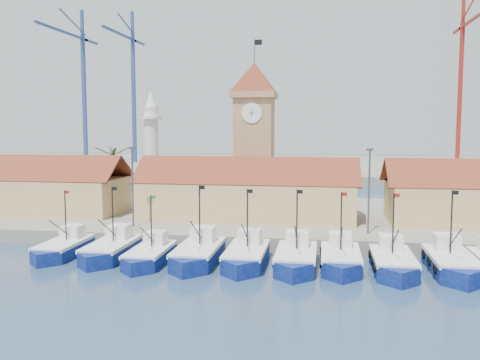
% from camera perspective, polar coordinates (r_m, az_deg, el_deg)
% --- Properties ---
extents(ground, '(400.00, 400.00, 0.00)m').
position_cam_1_polar(ground, '(47.90, -2.55, -9.79)').
color(ground, navy).
rests_on(ground, ground).
extents(quay, '(140.00, 32.00, 1.50)m').
position_cam_1_polar(quay, '(70.86, 1.30, -4.04)').
color(quay, gray).
rests_on(quay, ground).
extents(terminal, '(240.00, 80.00, 2.00)m').
position_cam_1_polar(terminal, '(155.93, 5.47, 1.43)').
color(terminal, gray).
rests_on(terminal, ground).
extents(boat_0, '(3.31, 9.06, 6.85)m').
position_cam_1_polar(boat_0, '(56.15, -18.40, -7.01)').
color(boat_0, '#0B1257').
rests_on(boat_0, ground).
extents(boat_1, '(3.55, 9.73, 7.36)m').
position_cam_1_polar(boat_1, '(53.88, -13.70, -7.35)').
color(boat_1, '#0B1257').
rests_on(boat_1, ground).
extents(boat_2, '(3.26, 8.93, 6.75)m').
position_cam_1_polar(boat_2, '(51.20, -9.68, -8.04)').
color(boat_2, '#0B1257').
rests_on(boat_2, ground).
extents(boat_3, '(3.72, 10.20, 7.72)m').
position_cam_1_polar(boat_3, '(50.69, -4.54, -7.99)').
color(boat_3, '#0B1257').
rests_on(boat_3, ground).
extents(boat_4, '(3.58, 9.81, 7.43)m').
position_cam_1_polar(boat_4, '(49.84, 0.64, -8.25)').
color(boat_4, '#0B1257').
rests_on(boat_4, ground).
extents(boat_5, '(3.62, 9.91, 7.50)m').
position_cam_1_polar(boat_5, '(49.17, 5.99, -8.47)').
color(boat_5, '#0B1257').
rests_on(boat_5, ground).
extents(boat_6, '(3.51, 9.61, 7.27)m').
position_cam_1_polar(boat_6, '(49.69, 10.69, -8.42)').
color(boat_6, '#0B1257').
rests_on(boat_6, ground).
extents(boat_7, '(3.54, 9.70, 7.34)m').
position_cam_1_polar(boat_7, '(49.38, 16.04, -8.63)').
color(boat_7, '#0B1257').
rests_on(boat_7, ground).
extents(boat_8, '(3.70, 10.13, 7.66)m').
position_cam_1_polar(boat_8, '(50.64, 21.69, -8.42)').
color(boat_8, '#0B1257').
rests_on(boat_8, ground).
extents(hall_left, '(31.20, 10.13, 7.61)m').
position_cam_1_polar(hall_left, '(77.63, -23.25, -1.23)').
color(hall_left, '#DDB379').
rests_on(hall_left, quay).
extents(hall_center, '(27.04, 10.13, 7.61)m').
position_cam_1_polar(hall_center, '(66.45, 0.85, -1.87)').
color(hall_center, '#DDB379').
rests_on(hall_center, quay).
extents(clock_tower, '(5.80, 5.80, 22.70)m').
position_cam_1_polar(clock_tower, '(71.80, 1.53, 5.08)').
color(clock_tower, tan).
rests_on(clock_tower, quay).
extents(minaret, '(3.00, 3.00, 16.30)m').
position_cam_1_polar(minaret, '(77.16, -9.42, 3.40)').
color(minaret, silver).
rests_on(minaret, quay).
extents(palm_tree, '(5.60, 5.03, 8.39)m').
position_cam_1_polar(palm_tree, '(77.24, -13.37, 0.73)').
color(palm_tree, brown).
rests_on(palm_tree, quay).
extents(lamp_posts, '(80.70, 0.25, 9.03)m').
position_cam_1_polar(lamp_posts, '(58.22, 0.24, -0.50)').
color(lamp_posts, '#3F3F44').
rests_on(lamp_posts, quay).
extents(crane_blue_far, '(1.00, 35.70, 43.65)m').
position_cam_1_polar(crane_blue_far, '(161.34, -16.61, 10.42)').
color(crane_blue_far, navy).
rests_on(crane_blue_far, terminal).
extents(crane_blue_near, '(1.00, 31.83, 44.01)m').
position_cam_1_polar(crane_blue_near, '(162.45, -11.46, 10.47)').
color(crane_blue_near, navy).
rests_on(crane_blue_near, terminal).
extents(crane_red_right, '(1.00, 33.69, 44.66)m').
position_cam_1_polar(crane_red_right, '(153.55, 22.62, 10.61)').
color(crane_red_right, maroon).
rests_on(crane_red_right, terminal).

